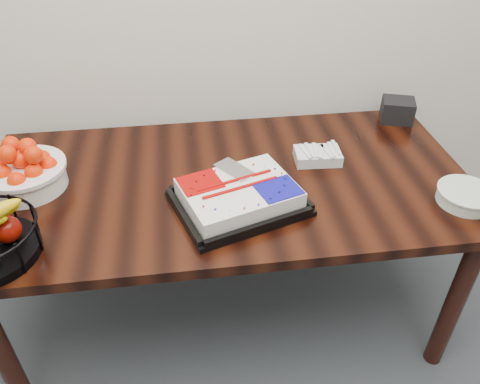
{
  "coord_description": "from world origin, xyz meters",
  "views": [
    {
      "loc": [
        -0.14,
        0.59,
        1.75
      ],
      "look_at": [
        0.02,
        1.8,
        0.83
      ],
      "focal_mm": 35.0,
      "sensor_mm": 36.0,
      "label": 1
    }
  ],
  "objects": [
    {
      "name": "table",
      "position": [
        0.0,
        2.0,
        0.66
      ],
      "size": [
        1.8,
        0.9,
        0.75
      ],
      "color": "black",
      "rests_on": "ground"
    },
    {
      "name": "cake_tray",
      "position": [
        0.02,
        1.83,
        0.79
      ],
      "size": [
        0.5,
        0.44,
        0.09
      ],
      "color": "black",
      "rests_on": "table"
    },
    {
      "name": "tangerine_bowl",
      "position": [
        -0.72,
        2.04,
        0.83
      ],
      "size": [
        0.29,
        0.29,
        0.18
      ],
      "color": "white",
      "rests_on": "table"
    },
    {
      "name": "plate_stack",
      "position": [
        0.8,
        1.75,
        0.77
      ],
      "size": [
        0.2,
        0.2,
        0.05
      ],
      "color": "white",
      "rests_on": "table"
    },
    {
      "name": "fork_bag",
      "position": [
        0.36,
        2.07,
        0.77
      ],
      "size": [
        0.18,
        0.13,
        0.05
      ],
      "color": "silver",
      "rests_on": "table"
    },
    {
      "name": "napkin_box",
      "position": [
        0.8,
        2.35,
        0.8
      ],
      "size": [
        0.17,
        0.15,
        0.1
      ],
      "primitive_type": "cube",
      "rotation": [
        0.0,
        0.0,
        -0.32
      ],
      "color": "black",
      "rests_on": "table"
    }
  ]
}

